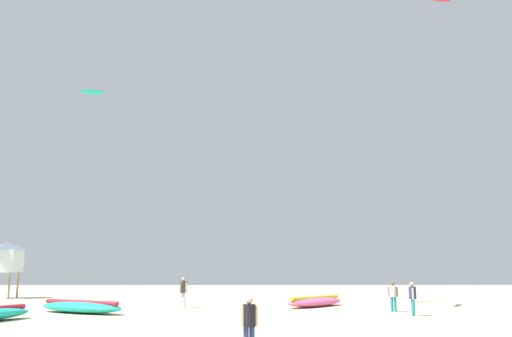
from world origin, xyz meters
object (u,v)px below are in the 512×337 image
kite_grounded_near (315,302)px  kite_grounded_far (81,307)px  person_left (393,294)px  lifeguard_tower (6,257)px  person_foreground (249,321)px  person_midground (184,290)px  person_right (413,296)px  kite_aloft_3 (92,92)px

kite_grounded_near → kite_grounded_far: bearing=-160.6°
person_left → lifeguard_tower: size_ratio=0.37×
person_foreground → person_midground: person_midground is taller
person_left → person_right: (0.27, -2.56, 0.03)m
person_midground → kite_aloft_3: size_ratio=0.74×
person_left → kite_grounded_far: 16.24m
person_midground → kite_grounded_near: (7.70, 0.86, -0.72)m
person_foreground → kite_grounded_near: 18.40m
person_left → kite_grounded_near: size_ratio=0.32×
person_foreground → lifeguard_tower: (-18.55, 27.04, 2.15)m
person_foreground → person_left: bearing=-54.2°
kite_grounded_near → kite_aloft_3: bearing=137.8°
person_left → person_midground: bearing=106.1°
kite_aloft_3 → lifeguard_tower: bearing=-111.8°
person_midground → kite_grounded_near: size_ratio=0.36×
person_midground → person_left: bearing=116.6°
person_midground → lifeguard_tower: (-14.76, 9.93, 2.04)m
person_foreground → lifeguard_tower: 32.86m
person_midground → lifeguard_tower: size_ratio=0.42×
person_right → person_left: bearing=106.9°
kite_grounded_far → lifeguard_tower: 16.98m
person_midground → kite_grounded_far: (-4.80, -3.54, -0.70)m
kite_grounded_near → kite_grounded_far: 13.24m
kite_grounded_near → person_left: bearing=-44.2°
person_foreground → person_midground: size_ratio=0.90×
person_foreground → kite_aloft_3: 42.48m
person_right → kite_aloft_3: kite_aloft_3 is taller
lifeguard_tower → kite_aloft_3: 18.23m
kite_grounded_near → kite_aloft_3: (-19.15, 17.35, 18.65)m
lifeguard_tower → person_right: bearing=-30.0°
person_foreground → kite_aloft_3: size_ratio=0.66×
kite_aloft_3 → person_right: bearing=-45.5°
kite_grounded_near → lifeguard_tower: 24.38m
person_left → lifeguard_tower: bearing=93.8°
person_right → lifeguard_tower: bearing=160.9°
person_midground → kite_aloft_3: kite_aloft_3 is taller
person_midground → kite_grounded_near: person_midground is taller
kite_grounded_near → kite_grounded_far: (-12.49, -4.39, 0.02)m
lifeguard_tower → kite_grounded_far: bearing=-53.5°
person_right → kite_aloft_3: 37.59m
person_midground → person_right: bearing=105.7°
person_right → kite_grounded_far: (-16.48, 1.78, -0.62)m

